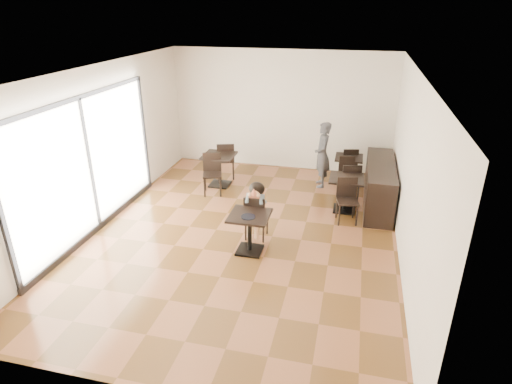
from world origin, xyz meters
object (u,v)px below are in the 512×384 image
(child_table, at_px, (250,233))
(chair_mid_b, at_px, (347,201))
(adult_patron, at_px, (322,155))
(chair_mid_a, at_px, (349,182))
(chair_back_a, at_px, (349,163))
(chair_back_b, at_px, (347,175))
(cafe_table_back, at_px, (348,170))
(child, at_px, (257,211))
(chair_left_a, at_px, (226,160))
(cafe_table_left, at_px, (219,170))
(cafe_table_mid, at_px, (345,194))
(chair_left_b, at_px, (212,175))
(child_chair, at_px, (257,216))

(child_table, distance_m, chair_mid_b, 2.36)
(adult_patron, distance_m, chair_mid_b, 2.02)
(child_table, height_order, chair_mid_a, chair_mid_a)
(chair_back_a, relative_size, chair_back_b, 1.00)
(adult_patron, height_order, cafe_table_back, adult_patron)
(chair_mid_a, bearing_deg, child, 39.83)
(child_table, xyz_separation_m, chair_left_a, (-1.53, 3.46, 0.11))
(child, distance_m, cafe_table_left, 2.82)
(cafe_table_mid, bearing_deg, chair_back_b, 90.58)
(cafe_table_left, xyz_separation_m, chair_mid_b, (3.23, -1.28, 0.06))
(child, bearing_deg, cafe_table_mid, 44.85)
(cafe_table_mid, relative_size, chair_mid_a, 0.83)
(child, relative_size, chair_left_a, 1.18)
(chair_left_b, bearing_deg, child, -67.34)
(chair_mid_a, bearing_deg, chair_back_b, -94.31)
(child_chair, height_order, chair_left_a, chair_left_a)
(cafe_table_left, relative_size, chair_left_a, 0.83)
(cafe_table_left, xyz_separation_m, chair_back_a, (3.16, 1.22, 0.02))
(adult_patron, bearing_deg, chair_mid_a, 31.04)
(child_chair, distance_m, chair_back_b, 3.14)
(child_table, bearing_deg, chair_mid_b, 43.83)
(chair_back_b, bearing_deg, chair_left_a, 163.30)
(child_table, relative_size, chair_left_a, 0.78)
(child_chair, distance_m, cafe_table_mid, 2.31)
(chair_mid_a, bearing_deg, cafe_table_left, -15.44)
(child, height_order, chair_back_a, child)
(chair_mid_a, relative_size, chair_back_b, 1.10)
(chair_left_b, distance_m, chair_back_a, 3.62)
(child_chair, distance_m, cafe_table_back, 3.62)
(cafe_table_left, bearing_deg, chair_back_b, 5.88)
(child_chair, height_order, chair_left_b, chair_left_b)
(adult_patron, bearing_deg, child, -31.04)
(chair_left_a, bearing_deg, cafe_table_back, 168.36)
(chair_left_b, height_order, chair_back_b, chair_left_b)
(child, bearing_deg, adult_patron, 71.58)
(chair_mid_a, distance_m, chair_left_a, 3.31)
(chair_left_a, height_order, chair_left_b, same)
(cafe_table_mid, height_order, chair_mid_a, chair_mid_a)
(cafe_table_left, distance_m, cafe_table_back, 3.28)
(chair_mid_b, relative_size, chair_back_a, 1.10)
(child_table, relative_size, chair_left_b, 0.78)
(child_chair, height_order, chair_mid_a, chair_mid_a)
(cafe_table_back, distance_m, chair_left_b, 3.47)
(child, distance_m, chair_left_a, 3.29)
(cafe_table_left, distance_m, chair_left_a, 0.56)
(child_table, distance_m, cafe_table_left, 3.29)
(chair_left_a, distance_m, chair_back_b, 3.16)
(cafe_table_left, distance_m, chair_left_b, 0.56)
(chair_back_a, bearing_deg, child, 52.96)
(cafe_table_mid, distance_m, chair_mid_b, 0.56)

